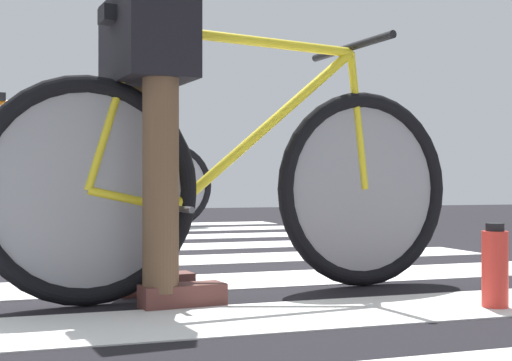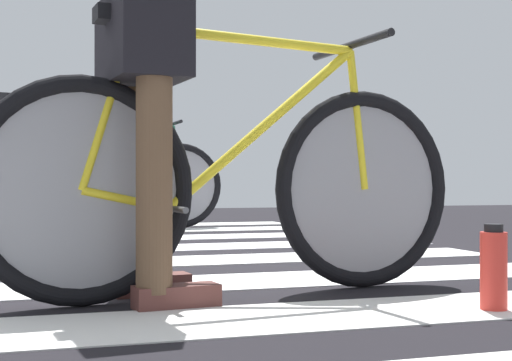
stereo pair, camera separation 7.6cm
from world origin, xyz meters
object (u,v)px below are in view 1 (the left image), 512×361
Objects in this scene: cyclist_1_of_3 at (149,104)px; cyclist_3_of_3 at (71,147)px; bicycle_1_of_3 at (237,182)px; water_bottle at (495,268)px; bicycle_2_of_3 at (41,182)px; bicycle_3_of_3 at (110,182)px.

cyclist_3_of_3 is (0.05, 3.66, 0.04)m from cyclist_1_of_3.
water_bottle is (0.66, -0.50, -0.26)m from bicycle_1_of_3.
cyclist_3_of_3 reaches higher than cyclist_1_of_3.
cyclist_1_of_3 is 0.57× the size of bicycle_2_of_3.
cyclist_1_of_3 reaches higher than bicycle_3_of_3.
bicycle_2_of_3 is 6.62× the size of water_bottle.
bicycle_3_of_3 is at bearing 82.76° from bicycle_1_of_3.
bicycle_2_of_3 is at bearing 112.38° from water_bottle.
bicycle_3_of_3 is at bearing 0.00° from cyclist_3_of_3.
water_bottle is at bearing -80.38° from cyclist_3_of_3.
bicycle_2_of_3 is 1.35m from bicycle_3_of_3.
cyclist_3_of_3 is (-0.31, -0.02, 0.28)m from bicycle_3_of_3.
water_bottle is (0.93, -4.12, -0.55)m from cyclist_3_of_3.
bicycle_1_of_3 is at bearing -93.80° from bicycle_3_of_3.
water_bottle is at bearing -31.88° from cyclist_1_of_3.
bicycle_1_of_3 is 0.87m from water_bottle.
water_bottle is at bearing -43.28° from bicycle_1_of_3.
cyclist_1_of_3 reaches higher than bicycle_2_of_3.
cyclist_1_of_3 is at bearing -93.77° from cyclist_3_of_3.
cyclist_3_of_3 reaches higher than bicycle_3_of_3.
cyclist_1_of_3 is at bearing 180.00° from bicycle_1_of_3.
cyclist_1_of_3 is (-0.31, -0.04, 0.25)m from bicycle_1_of_3.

